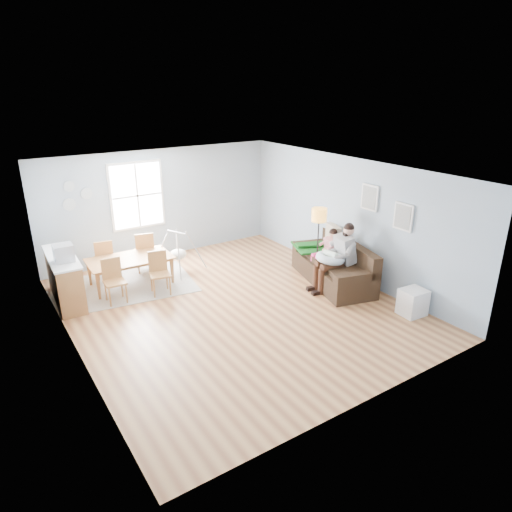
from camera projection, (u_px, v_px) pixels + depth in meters
room at (231, 187)px, 8.24m from camera, size 8.40×9.40×3.90m
window at (137, 196)px, 10.90m from camera, size 1.32×0.08×1.62m
pictures at (386, 207)px, 9.15m from camera, size 0.05×1.34×0.74m
wall_plates at (75, 196)px, 10.12m from camera, size 0.67×0.02×0.66m
sofa at (335, 268)px, 10.13m from camera, size 1.54×2.47×0.93m
green_throw at (317, 246)px, 10.68m from camera, size 1.29×1.19×0.04m
beige_pillow at (333, 237)px, 10.53m from camera, size 0.33×0.58×0.56m
father at (338, 255)px, 9.63m from camera, size 1.05×0.58×1.45m
nursing_pillow at (330, 258)px, 9.60m from camera, size 0.77×0.76×0.25m
infant at (329, 254)px, 9.60m from camera, size 0.17×0.41×0.15m
toddler at (328, 246)px, 10.13m from camera, size 0.62×0.35×0.94m
floor_lamp at (319, 221)px, 9.96m from camera, size 0.33×0.33×1.63m
storage_cube at (412, 302)px, 8.71m from camera, size 0.49×0.45×0.51m
rug at (133, 285)px, 10.07m from camera, size 2.79×2.26×0.01m
dining_table at (132, 272)px, 9.96m from camera, size 1.81×1.05×0.62m
chair_sw at (113, 278)px, 9.17m from camera, size 0.43×0.43×0.90m
chair_se at (159, 270)px, 9.55m from camera, size 0.48×0.48×0.90m
chair_nw at (104, 257)px, 10.24m from camera, size 0.48×0.48×0.92m
chair_ne at (145, 249)px, 10.58m from camera, size 0.52×0.52×0.97m
counter at (65, 278)px, 9.19m from camera, size 0.60×1.77×0.98m
monitor at (63, 253)px, 8.70m from camera, size 0.36×0.34×0.33m
baby_swing at (178, 254)px, 10.69m from camera, size 1.25×1.26×0.96m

